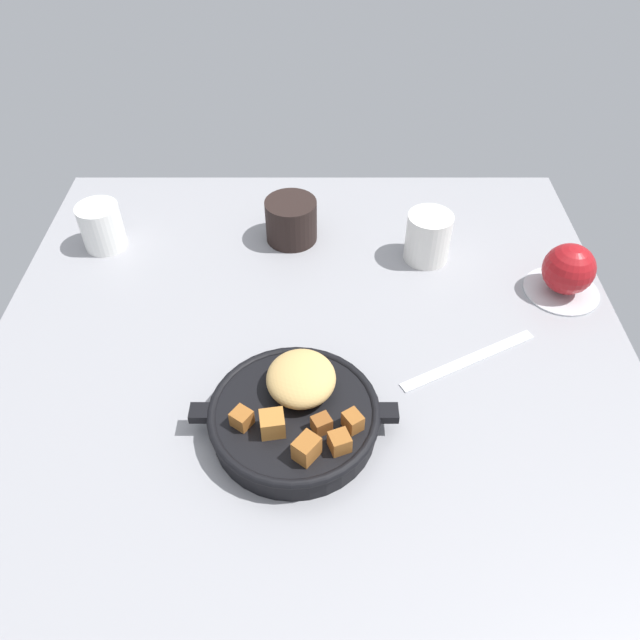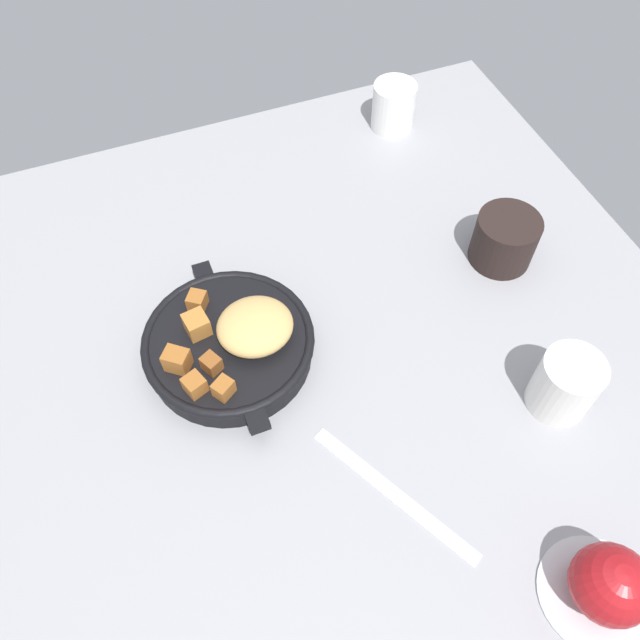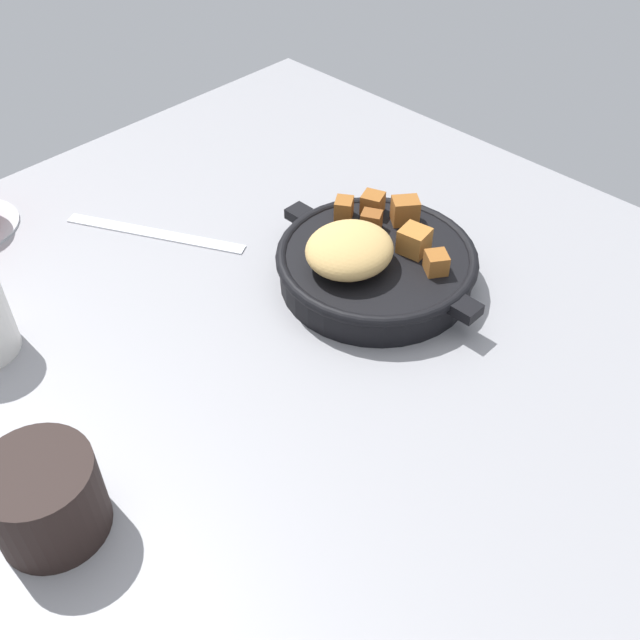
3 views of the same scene
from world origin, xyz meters
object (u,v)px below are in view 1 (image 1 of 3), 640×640
at_px(cast_iron_skillet, 296,413).
at_px(coffee_mug_dark, 293,220).
at_px(white_creamer_pitcher, 103,226).
at_px(butter_knife, 470,360).
at_px(ceramic_mug_white, 429,237).
at_px(red_apple, 570,269).

height_order(cast_iron_skillet, coffee_mug_dark, cast_iron_skillet).
bearing_deg(white_creamer_pitcher, cast_iron_skillet, -48.55).
bearing_deg(cast_iron_skillet, butter_knife, 25.11).
height_order(butter_knife, white_creamer_pitcher, white_creamer_pitcher).
bearing_deg(ceramic_mug_white, cast_iron_skillet, -120.94).
xyz_separation_m(red_apple, coffee_mug_dark, (-0.42, 0.14, -0.01)).
xyz_separation_m(red_apple, ceramic_mug_white, (-0.20, 0.08, -0.00)).
bearing_deg(white_creamer_pitcher, red_apple, -9.11).
relative_size(red_apple, coffee_mug_dark, 0.90).
height_order(coffee_mug_dark, ceramic_mug_white, ceramic_mug_white).
relative_size(cast_iron_skillet, red_apple, 3.27).
relative_size(red_apple, butter_knife, 0.35).
bearing_deg(coffee_mug_dark, butter_knife, -47.90).
bearing_deg(ceramic_mug_white, butter_knife, -81.76).
bearing_deg(ceramic_mug_white, coffee_mug_dark, 166.54).
bearing_deg(white_creamer_pitcher, coffee_mug_dark, 3.69).
bearing_deg(coffee_mug_dark, white_creamer_pitcher, -176.31).
height_order(butter_knife, ceramic_mug_white, ceramic_mug_white).
height_order(cast_iron_skillet, butter_knife, cast_iron_skillet).
bearing_deg(ceramic_mug_white, red_apple, -22.90).
relative_size(red_apple, white_creamer_pitcher, 1.02).
height_order(cast_iron_skillet, red_apple, red_apple).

